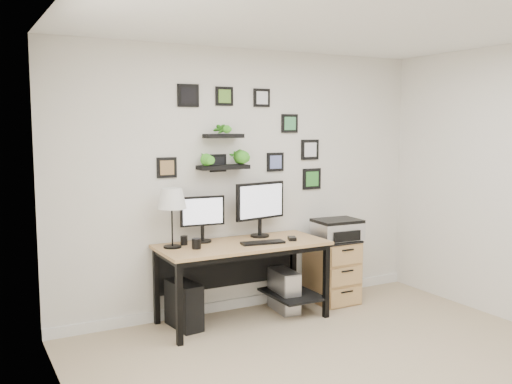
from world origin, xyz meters
TOP-DOWN VIEW (x-y plane):
  - room at (0.00, 1.98)m, footprint 4.00×4.00m
  - desk at (-0.20, 1.67)m, footprint 1.60×0.70m
  - monitor_left at (-0.55, 1.85)m, footprint 0.43×0.18m
  - monitor_right at (0.06, 1.82)m, footprint 0.58×0.22m
  - keyboard at (-0.08, 1.52)m, footprint 0.42×0.18m
  - mouse at (0.25, 1.53)m, footprint 0.11×0.13m
  - table_lamp at (-0.88, 1.76)m, footprint 0.27×0.27m
  - mug at (-0.71, 1.61)m, footprint 0.08×0.08m
  - pen_cup at (-0.75, 1.82)m, footprint 0.07×0.07m
  - pc_tower_black at (-0.80, 1.72)m, footprint 0.24×0.45m
  - pc_tower_grey at (0.26, 1.69)m, footprint 0.22×0.43m
  - file_cabinet at (0.87, 1.72)m, footprint 0.43×0.53m
  - printer at (0.89, 1.68)m, footprint 0.48×0.40m
  - wall_decor at (-0.19, 1.93)m, footprint 1.82×0.18m

SIDE VIEW (x-z plane):
  - room at x=0.00m, z-range -1.95..2.05m
  - pc_tower_grey at x=0.26m, z-range 0.00..0.41m
  - pc_tower_black at x=-0.80m, z-range 0.00..0.42m
  - file_cabinet at x=0.87m, z-range 0.00..0.67m
  - desk at x=-0.20m, z-range 0.25..1.00m
  - keyboard at x=-0.08m, z-range 0.75..0.77m
  - mouse at x=0.25m, z-range 0.75..0.78m
  - printer at x=0.89m, z-range 0.67..0.88m
  - pen_cup at x=-0.75m, z-range 0.75..0.84m
  - mug at x=-0.71m, z-range 0.75..0.84m
  - monitor_left at x=-0.55m, z-range 0.79..1.23m
  - monitor_right at x=0.06m, z-range 0.80..1.34m
  - table_lamp at x=-0.88m, z-range 0.91..1.46m
  - wall_decor at x=-0.19m, z-range 1.13..2.19m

